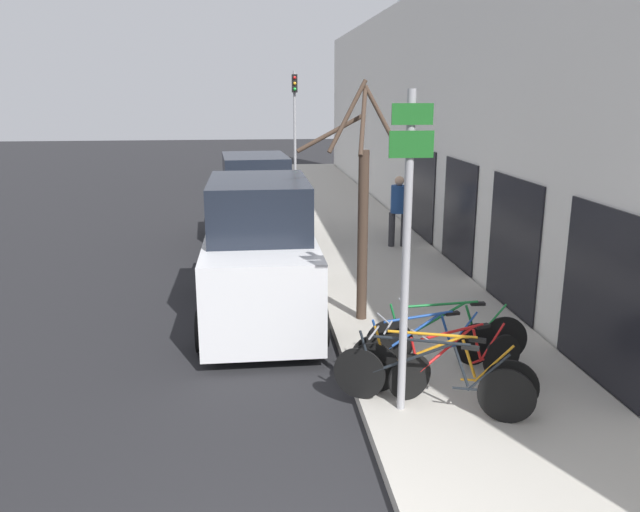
% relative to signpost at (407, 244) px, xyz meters
% --- Properties ---
extents(ground_plane, '(80.00, 80.00, 0.00)m').
position_rel_signpost_xyz_m(ground_plane, '(-1.46, 8.21, -2.20)').
color(ground_plane, black).
extents(sidewalk_curb, '(3.20, 32.00, 0.15)m').
position_rel_signpost_xyz_m(sidewalk_curb, '(1.14, 11.01, -2.13)').
color(sidewalk_curb, '#ADA89E').
rests_on(sidewalk_curb, ground).
extents(building_facade, '(0.23, 32.00, 6.50)m').
position_rel_signpost_xyz_m(building_facade, '(2.88, 10.92, 1.02)').
color(building_facade, silver).
rests_on(building_facade, ground).
extents(signpost, '(0.49, 0.12, 3.75)m').
position_rel_signpost_xyz_m(signpost, '(0.00, 0.00, 0.00)').
color(signpost, '#939399').
rests_on(signpost, sidewalk_curb).
extents(bicycle_0, '(2.19, 1.11, 0.92)m').
position_rel_signpost_xyz_m(bicycle_0, '(0.33, -0.07, -1.66)').
color(bicycle_0, black).
rests_on(bicycle_0, sidewalk_curb).
extents(bicycle_1, '(2.13, 0.99, 0.91)m').
position_rel_signpost_xyz_m(bicycle_1, '(0.51, 0.13, -1.66)').
color(bicycle_1, black).
rests_on(bicycle_1, sidewalk_curb).
extents(bicycle_2, '(1.96, 0.75, 0.84)m').
position_rel_signpost_xyz_m(bicycle_2, '(0.84, 0.44, -1.69)').
color(bicycle_2, black).
rests_on(bicycle_2, sidewalk_curb).
extents(bicycle_3, '(2.13, 0.53, 0.85)m').
position_rel_signpost_xyz_m(bicycle_3, '(0.56, 0.98, -1.69)').
color(bicycle_3, black).
rests_on(bicycle_3, sidewalk_curb).
extents(bicycle_4, '(2.31, 0.44, 0.93)m').
position_rel_signpost_xyz_m(bicycle_4, '(0.93, 1.18, -1.66)').
color(bicycle_4, black).
rests_on(bicycle_4, sidewalk_curb).
extents(parked_car_0, '(2.03, 4.67, 2.48)m').
position_rel_signpost_xyz_m(parked_car_0, '(-1.61, 3.78, -1.08)').
color(parked_car_0, silver).
rests_on(parked_car_0, ground).
extents(parked_car_1, '(2.19, 4.72, 2.35)m').
position_rel_signpost_xyz_m(parked_car_1, '(-1.63, 9.32, -1.14)').
color(parked_car_1, '#51565B').
rests_on(parked_car_1, ground).
extents(pedestrian_near, '(0.46, 0.39, 1.75)m').
position_rel_signpost_xyz_m(pedestrian_near, '(1.87, 8.14, -1.04)').
color(pedestrian_near, '#333338').
rests_on(pedestrian_near, sidewalk_curb).
extents(street_tree, '(1.60, 1.07, 3.91)m').
position_rel_signpost_xyz_m(street_tree, '(0.03, 3.09, -0.23)').
color(street_tree, '#3D2D23').
rests_on(street_tree, sidewalk_curb).
extents(traffic_light, '(0.20, 0.30, 4.50)m').
position_rel_signpost_xyz_m(traffic_light, '(-0.05, 16.77, 0.83)').
color(traffic_light, '#939399').
rests_on(traffic_light, sidewalk_curb).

